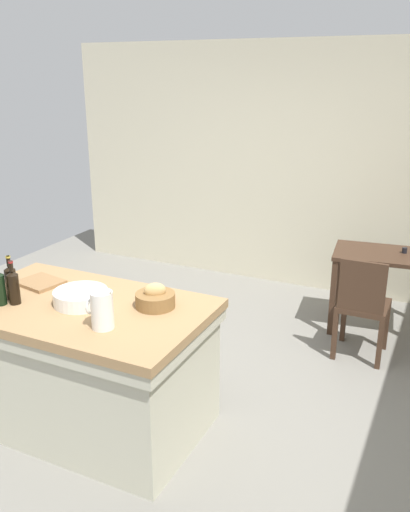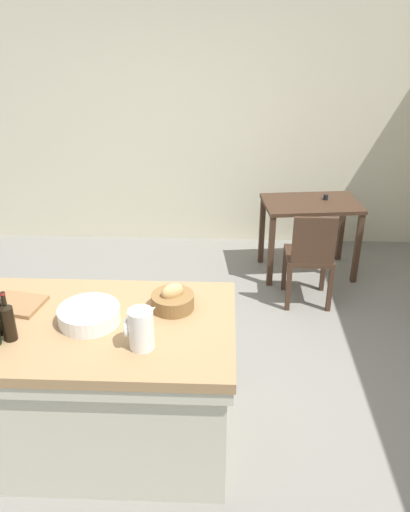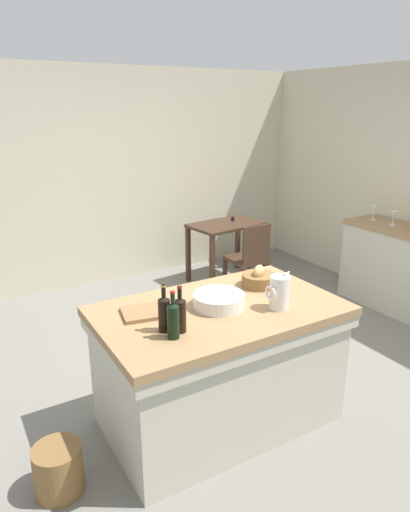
% 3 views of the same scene
% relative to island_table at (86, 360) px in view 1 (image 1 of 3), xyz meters
% --- Properties ---
extents(ground_plane, '(6.76, 6.76, 0.00)m').
position_rel_island_table_xyz_m(ground_plane, '(0.45, 0.51, -0.47)').
color(ground_plane, slate).
extents(wall_back, '(5.32, 0.12, 2.60)m').
position_rel_island_table_xyz_m(wall_back, '(0.45, 3.11, 0.83)').
color(wall_back, beige).
rests_on(wall_back, ground).
extents(island_table, '(1.62, 0.98, 0.88)m').
position_rel_island_table_xyz_m(island_table, '(0.00, 0.00, 0.00)').
color(island_table, '#99754C').
rests_on(island_table, ground).
extents(writing_desk, '(0.96, 0.66, 0.80)m').
position_rel_island_table_xyz_m(writing_desk, '(1.56, 2.31, 0.15)').
color(writing_desk, '#3D281C').
rests_on(writing_desk, ground).
extents(wooden_chair, '(0.40, 0.40, 0.89)m').
position_rel_island_table_xyz_m(wooden_chair, '(1.49, 1.69, 0.01)').
color(wooden_chair, '#3D281C').
rests_on(wooden_chair, ground).
extents(pitcher, '(0.17, 0.13, 0.26)m').
position_rel_island_table_xyz_m(pitcher, '(0.32, -0.21, 0.52)').
color(pitcher, silver).
rests_on(pitcher, island_table).
extents(wash_bowl, '(0.34, 0.34, 0.09)m').
position_rel_island_table_xyz_m(wash_bowl, '(-0.00, 0.01, 0.45)').
color(wash_bowl, silver).
rests_on(wash_bowl, island_table).
extents(bread_basket, '(0.25, 0.25, 0.16)m').
position_rel_island_table_xyz_m(bread_basket, '(0.45, 0.17, 0.46)').
color(bread_basket, brown).
rests_on(bread_basket, island_table).
extents(cutting_board, '(0.33, 0.29, 0.02)m').
position_rel_island_table_xyz_m(cutting_board, '(-0.47, 0.16, 0.42)').
color(cutting_board, olive).
rests_on(cutting_board, island_table).
extents(wine_bottle_dark, '(0.07, 0.07, 0.29)m').
position_rel_island_table_xyz_m(wine_bottle_dark, '(-0.38, -0.17, 0.52)').
color(wine_bottle_dark, black).
rests_on(wine_bottle_dark, island_table).
extents(wine_bottle_amber, '(0.07, 0.07, 0.29)m').
position_rel_island_table_xyz_m(wine_bottle_amber, '(-0.46, -0.11, 0.52)').
color(wine_bottle_amber, black).
rests_on(wine_bottle_amber, island_table).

